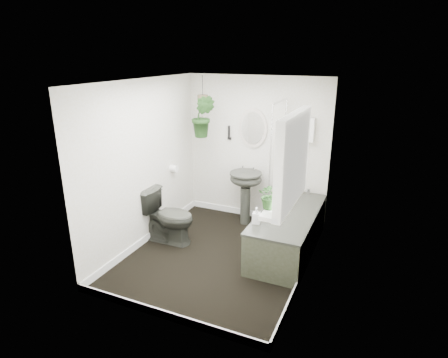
% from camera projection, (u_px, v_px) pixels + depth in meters
% --- Properties ---
extents(floor, '(2.30, 2.80, 0.02)m').
position_uv_depth(floor, '(220.00, 256.00, 5.09)').
color(floor, black).
rests_on(floor, ground).
extents(ceiling, '(2.30, 2.80, 0.02)m').
position_uv_depth(ceiling, '(219.00, 80.00, 4.34)').
color(ceiling, white).
rests_on(ceiling, ground).
extents(wall_back, '(2.30, 0.02, 2.30)m').
position_uv_depth(wall_back, '(256.00, 150.00, 5.93)').
color(wall_back, silver).
rests_on(wall_back, ground).
extents(wall_front, '(2.30, 0.02, 2.30)m').
position_uv_depth(wall_front, '(156.00, 218.00, 3.49)').
color(wall_front, silver).
rests_on(wall_front, ground).
extents(wall_left, '(0.02, 2.80, 2.30)m').
position_uv_depth(wall_left, '(143.00, 164.00, 5.16)').
color(wall_left, silver).
rests_on(wall_left, ground).
extents(wall_right, '(0.02, 2.80, 2.30)m').
position_uv_depth(wall_right, '(311.00, 188.00, 4.27)').
color(wall_right, silver).
rests_on(wall_right, ground).
extents(skirting, '(2.30, 2.80, 0.10)m').
position_uv_depth(skirting, '(220.00, 252.00, 5.07)').
color(skirting, white).
rests_on(skirting, floor).
extents(bathtub, '(0.72, 1.72, 0.58)m').
position_uv_depth(bathtub, '(288.00, 232.00, 5.12)').
color(bathtub, '#2D2F28').
rests_on(bathtub, floor).
extents(bath_screen, '(0.04, 0.72, 1.40)m').
position_uv_depth(bath_screen, '(278.00, 151.00, 5.35)').
color(bath_screen, silver).
rests_on(bath_screen, bathtub).
extents(shower_box, '(0.20, 0.10, 0.35)m').
position_uv_depth(shower_box, '(307.00, 130.00, 5.44)').
color(shower_box, white).
rests_on(shower_box, wall_back).
extents(oval_mirror, '(0.46, 0.03, 0.62)m').
position_uv_depth(oval_mirror, '(253.00, 128.00, 5.81)').
color(oval_mirror, '#C0B3A5').
rests_on(oval_mirror, wall_back).
extents(wall_sconce, '(0.04, 0.04, 0.22)m').
position_uv_depth(wall_sconce, '(229.00, 132.00, 5.98)').
color(wall_sconce, black).
rests_on(wall_sconce, wall_back).
extents(toilet_roll_holder, '(0.11, 0.11, 0.11)m').
position_uv_depth(toilet_roll_holder, '(174.00, 169.00, 5.82)').
color(toilet_roll_holder, white).
rests_on(toilet_roll_holder, wall_left).
extents(window_recess, '(0.08, 1.00, 0.90)m').
position_uv_depth(window_recess, '(293.00, 160.00, 3.53)').
color(window_recess, white).
rests_on(window_recess, wall_right).
extents(window_sill, '(0.18, 1.00, 0.04)m').
position_uv_depth(window_sill, '(283.00, 200.00, 3.69)').
color(window_sill, white).
rests_on(window_sill, wall_right).
extents(window_blinds, '(0.01, 0.86, 0.76)m').
position_uv_depth(window_blinds, '(288.00, 160.00, 3.55)').
color(window_blinds, white).
rests_on(window_blinds, wall_right).
extents(toilet, '(0.77, 0.45, 0.78)m').
position_uv_depth(toilet, '(168.00, 216.00, 5.36)').
color(toilet, '#2D2F28').
rests_on(toilet, floor).
extents(pedestal_sink, '(0.51, 0.43, 0.86)m').
position_uv_depth(pedestal_sink, '(245.00, 198.00, 5.92)').
color(pedestal_sink, '#2D2F28').
rests_on(pedestal_sink, floor).
extents(sill_plant, '(0.28, 0.27, 0.25)m').
position_uv_depth(sill_plant, '(270.00, 195.00, 3.41)').
color(sill_plant, black).
rests_on(sill_plant, window_sill).
extents(hanging_plant, '(0.40, 0.34, 0.64)m').
position_uv_depth(hanging_plant, '(203.00, 116.00, 5.63)').
color(hanging_plant, black).
rests_on(hanging_plant, ceiling).
extents(soap_bottle, '(0.11, 0.11, 0.21)m').
position_uv_depth(soap_bottle, '(256.00, 215.00, 4.67)').
color(soap_bottle, black).
rests_on(soap_bottle, bathtub).
extents(hanging_pot, '(0.16, 0.16, 0.12)m').
position_uv_depth(hanging_pot, '(203.00, 99.00, 5.54)').
color(hanging_pot, '#483E2A').
rests_on(hanging_pot, ceiling).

